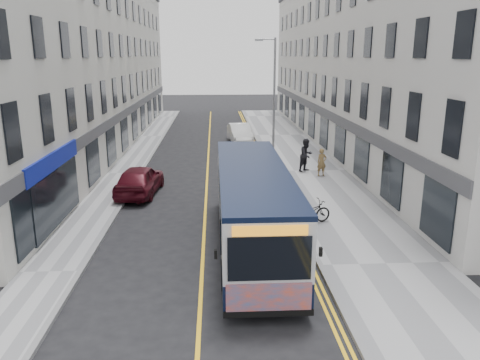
{
  "coord_description": "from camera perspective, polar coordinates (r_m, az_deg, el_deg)",
  "views": [
    {
      "loc": [
        0.49,
        -15.56,
        6.99
      ],
      "look_at": [
        1.58,
        4.47,
        1.6
      ],
      "focal_mm": 35.0,
      "sensor_mm": 36.0,
      "label": 1
    }
  ],
  "objects": [
    {
      "name": "ground",
      "position": [
        17.07,
        -4.55,
        -9.19
      ],
      "size": [
        140.0,
        140.0,
        0.0
      ],
      "primitive_type": "plane",
      "color": "black",
      "rests_on": "ground"
    },
    {
      "name": "pavement_east",
      "position": [
        29.0,
        8.44,
        1.05
      ],
      "size": [
        4.5,
        64.0,
        0.12
      ],
      "primitive_type": "cube",
      "color": "#959698",
      "rests_on": "ground"
    },
    {
      "name": "pavement_west",
      "position": [
        28.95,
        -13.95,
        0.73
      ],
      "size": [
        2.0,
        64.0,
        0.12
      ],
      "primitive_type": "cube",
      "color": "#959698",
      "rests_on": "ground"
    },
    {
      "name": "kerb_east",
      "position": [
        28.63,
        4.02,
        1.01
      ],
      "size": [
        0.18,
        64.0,
        0.13
      ],
      "primitive_type": "cube",
      "color": "slate",
      "rests_on": "ground"
    },
    {
      "name": "kerb_west",
      "position": [
        28.77,
        -12.0,
        0.78
      ],
      "size": [
        0.18,
        64.0,
        0.13
      ],
      "primitive_type": "cube",
      "color": "slate",
      "rests_on": "ground"
    },
    {
      "name": "road_centre_line",
      "position": [
        28.44,
        -4.0,
        0.78
      ],
      "size": [
        0.12,
        64.0,
        0.01
      ],
      "primitive_type": "cube",
      "color": "yellow",
      "rests_on": "ground"
    },
    {
      "name": "road_dbl_yellow_inner",
      "position": [
        28.6,
        3.13,
        0.87
      ],
      "size": [
        0.1,
        64.0,
        0.01
      ],
      "primitive_type": "cube",
      "color": "yellow",
      "rests_on": "ground"
    },
    {
      "name": "road_dbl_yellow_outer",
      "position": [
        28.62,
        3.52,
        0.88
      ],
      "size": [
        0.1,
        64.0,
        0.01
      ],
      "primitive_type": "cube",
      "color": "yellow",
      "rests_on": "ground"
    },
    {
      "name": "terrace_east",
      "position": [
        38.19,
        14.07,
        13.87
      ],
      "size": [
        6.0,
        46.0,
        13.0
      ],
      "primitive_type": "cube",
      "color": "beige",
      "rests_on": "ground"
    },
    {
      "name": "terrace_west",
      "position": [
        37.78,
        -18.18,
        13.57
      ],
      "size": [
        6.0,
        46.0,
        13.0
      ],
      "primitive_type": "cube",
      "color": "beige",
      "rests_on": "ground"
    },
    {
      "name": "streetlamp",
      "position": [
        29.9,
        4.03,
        10.0
      ],
      "size": [
        1.32,
        0.18,
        8.0
      ],
      "color": "gray",
      "rests_on": "ground"
    },
    {
      "name": "city_bus",
      "position": [
        17.11,
        1.57,
        -3.04
      ],
      "size": [
        2.48,
        10.59,
        3.08
      ],
      "color": "black",
      "rests_on": "ground"
    },
    {
      "name": "bicycle",
      "position": [
        19.81,
        8.46,
        -3.89
      ],
      "size": [
        2.03,
        1.2,
        1.01
      ],
      "primitive_type": "imported",
      "rotation": [
        0.0,
        0.0,
        1.87
      ],
      "color": "black",
      "rests_on": "pavement_east"
    },
    {
      "name": "pedestrian_near",
      "position": [
        27.69,
        9.94,
        2.14
      ],
      "size": [
        0.64,
        0.48,
        1.6
      ],
      "primitive_type": "imported",
      "rotation": [
        0.0,
        0.0,
        0.18
      ],
      "color": "olive",
      "rests_on": "pavement_east"
    },
    {
      "name": "pedestrian_far",
      "position": [
        28.59,
        8.09,
        3.03
      ],
      "size": [
        1.23,
        1.19,
        1.99
      ],
      "primitive_type": "imported",
      "rotation": [
        0.0,
        0.0,
        0.67
      ],
      "color": "black",
      "rests_on": "pavement_east"
    },
    {
      "name": "car_white",
      "position": [
        38.52,
        -0.03,
        5.73
      ],
      "size": [
        2.04,
        4.72,
        1.51
      ],
      "primitive_type": "imported",
      "rotation": [
        0.0,
        0.0,
        0.1
      ],
      "color": "white",
      "rests_on": "ground"
    },
    {
      "name": "car_maroon",
      "position": [
        24.54,
        -12.13,
        0.02
      ],
      "size": [
        2.26,
        4.71,
        1.55
      ],
      "primitive_type": "imported",
      "rotation": [
        0.0,
        0.0,
        3.05
      ],
      "color": "#470B16",
      "rests_on": "ground"
    }
  ]
}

